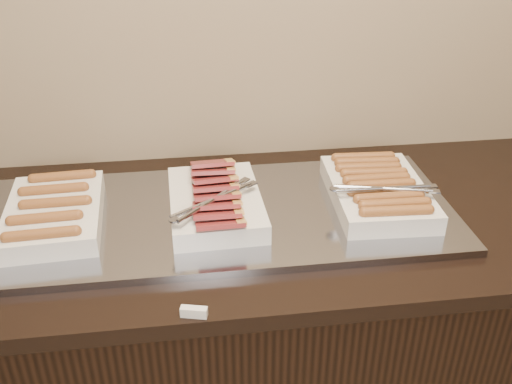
{
  "coord_description": "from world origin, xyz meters",
  "views": [
    {
      "loc": [
        -0.07,
        0.89,
        1.67
      ],
      "look_at": [
        0.1,
        2.13,
        0.97
      ],
      "focal_mm": 40.0,
      "sensor_mm": 36.0,
      "label": 1
    }
  ],
  "objects_px": {
    "dish_right": "(378,190)",
    "dish_left": "(54,213)",
    "warming_tray": "(218,215)",
    "counter": "(224,347)",
    "dish_center": "(215,201)"
  },
  "relations": [
    {
      "from": "warming_tray",
      "to": "dish_right",
      "type": "height_order",
      "value": "dish_right"
    },
    {
      "from": "counter",
      "to": "warming_tray",
      "type": "bearing_deg",
      "value": 180.0
    },
    {
      "from": "warming_tray",
      "to": "dish_left",
      "type": "bearing_deg",
      "value": 180.0
    },
    {
      "from": "warming_tray",
      "to": "counter",
      "type": "bearing_deg",
      "value": 0.0
    },
    {
      "from": "counter",
      "to": "dish_right",
      "type": "bearing_deg",
      "value": -0.55
    },
    {
      "from": "counter",
      "to": "dish_left",
      "type": "distance_m",
      "value": 0.64
    },
    {
      "from": "warming_tray",
      "to": "dish_right",
      "type": "bearing_deg",
      "value": -0.54
    },
    {
      "from": "dish_center",
      "to": "dish_right",
      "type": "xyz_separation_m",
      "value": [
        0.42,
        0.0,
        -0.0
      ]
    },
    {
      "from": "counter",
      "to": "dish_right",
      "type": "distance_m",
      "value": 0.65
    },
    {
      "from": "dish_left",
      "to": "dish_center",
      "type": "bearing_deg",
      "value": -3.98
    },
    {
      "from": "counter",
      "to": "dish_left",
      "type": "bearing_deg",
      "value": 180.0
    },
    {
      "from": "dish_left",
      "to": "dish_right",
      "type": "bearing_deg",
      "value": -3.61
    },
    {
      "from": "dish_right",
      "to": "dish_left",
      "type": "bearing_deg",
      "value": -177.71
    },
    {
      "from": "dish_left",
      "to": "dish_center",
      "type": "xyz_separation_m",
      "value": [
        0.39,
        -0.0,
        0.01
      ]
    },
    {
      "from": "warming_tray",
      "to": "dish_right",
      "type": "xyz_separation_m",
      "value": [
        0.42,
        -0.0,
        0.04
      ]
    }
  ]
}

